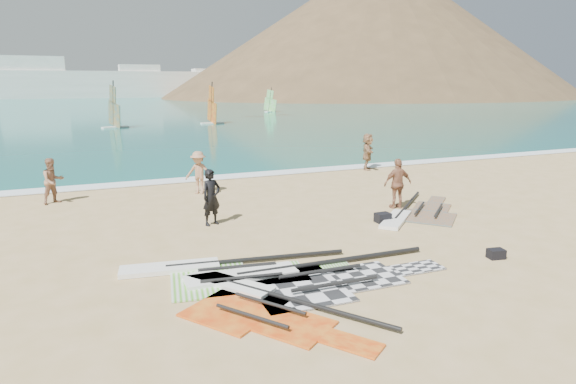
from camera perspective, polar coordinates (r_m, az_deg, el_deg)
name	(u,v)px	position (r m, az deg, el deg)	size (l,w,h in m)	color
ground	(367,254)	(13.74, 9.30, -7.25)	(300.00, 300.00, 0.00)	tan
sea	(111,100)	(143.13, -20.28, 10.21)	(300.00, 240.00, 0.06)	#0D5B57
surf_line	(238,177)	(24.66, -5.94, 1.84)	(300.00, 1.20, 0.04)	white
far_town	(49,83)	(161.13, -26.43, 11.49)	(160.00, 8.00, 12.00)	white
headland_main	(378,97)	(168.30, 10.58, 11.06)	(143.00, 143.00, 45.00)	brown
headland_minor	(441,95)	(197.25, 17.66, 10.92)	(70.00, 70.00, 28.00)	brown
rig_grey	(300,277)	(11.92, 1.43, -10.02)	(6.55, 2.65, 0.21)	#262629
rig_green	(218,271)	(12.37, -8.25, -9.28)	(5.89, 2.72, 0.20)	#55B326
rig_orange	(415,214)	(18.00, 14.82, -2.50)	(4.99, 4.36, 0.20)	#EC5800
rig_red	(255,302)	(10.69, -3.96, -12.89)	(3.88, 5.05, 0.20)	red
gear_bag_near	(383,218)	(16.82, 11.16, -3.00)	(0.50, 0.37, 0.32)	black
gear_bag_far	(496,254)	(14.37, 23.44, -6.73)	(0.43, 0.30, 0.26)	black
person_wetsuit	(211,197)	(16.21, -9.07, -0.62)	(0.69, 0.46, 1.90)	black
beachgoer_left	(53,181)	(21.05, -26.10, 1.19)	(0.88, 0.68, 1.81)	#9F6F52
beachgoer_mid	(199,173)	(20.93, -10.55, 2.28)	(1.19, 0.68, 1.84)	#A77859
beachgoer_back	(398,184)	(18.62, 12.87, 0.97)	(1.12, 0.47, 1.91)	#955F43
beachgoer_right	(368,152)	(26.72, 9.41, 4.75)	(1.84, 0.59, 1.99)	#A47953
windsurfer_left	(114,115)	(53.74, -19.90, 8.60)	(2.81, 3.16, 4.94)	white
windsurfer_centre	(212,112)	(56.49, -9.00, 9.35)	(2.70, 3.22, 4.82)	white
windsurfer_right	(270,105)	(78.74, -2.14, 10.31)	(2.17, 2.29, 3.95)	white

